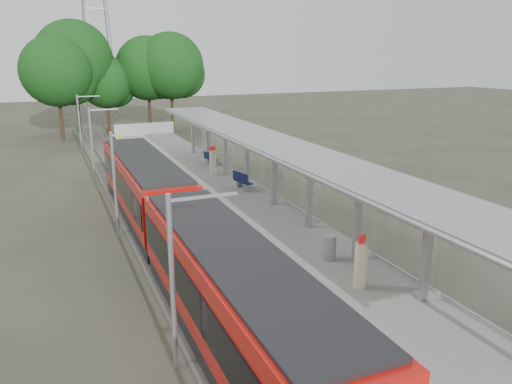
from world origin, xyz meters
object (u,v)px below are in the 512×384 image
train (176,224)px  info_pillar_far (213,163)px  bench_mid (242,180)px  litter_bin (330,248)px  info_pillar_near (360,265)px  bench_far (210,158)px

train → info_pillar_far: size_ratio=13.97×
bench_mid → litter_bin: size_ratio=1.59×
info_pillar_near → info_pillar_far: info_pillar_near is taller
train → bench_far: size_ratio=20.02×
bench_far → litter_bin: 18.96m
bench_far → info_pillar_far: info_pillar_far is taller
bench_far → bench_mid: bearing=-110.0°
bench_mid → bench_far: 7.57m
info_pillar_far → bench_far: bearing=71.1°
litter_bin → bench_mid: bearing=86.8°
train → bench_mid: 9.79m
bench_far → litter_bin: size_ratio=1.35×
litter_bin → info_pillar_near: bearing=-96.8°
train → bench_mid: train is taller
info_pillar_far → litter_bin: size_ratio=1.93×
train → litter_bin: train is taller
bench_mid → litter_bin: bench_mid is taller
train → info_pillar_far: train is taller
bench_far → info_pillar_near: size_ratio=0.69×
info_pillar_near → info_pillar_far: 18.26m
bench_mid → bench_far: (0.40, 7.56, -0.09)m
info_pillar_near → litter_bin: 2.61m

